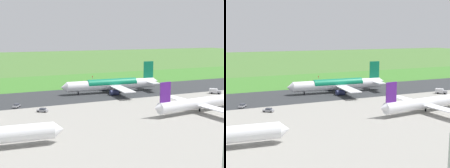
# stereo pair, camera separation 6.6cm
# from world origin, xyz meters

# --- Properties ---
(ground_plane) EXTENTS (800.00, 800.00, 0.00)m
(ground_plane) POSITION_xyz_m (0.00, 0.00, 0.00)
(ground_plane) COLOR #477233
(runway_asphalt) EXTENTS (600.00, 36.60, 0.06)m
(runway_asphalt) POSITION_xyz_m (0.00, 0.00, 0.03)
(runway_asphalt) COLOR #2D3033
(runway_asphalt) RESTS_ON ground
(apron_concrete) EXTENTS (440.00, 110.00, 0.05)m
(apron_concrete) POSITION_xyz_m (0.00, 55.45, 0.03)
(apron_concrete) COLOR gray
(apron_concrete) RESTS_ON ground
(grass_verge_foreground) EXTENTS (600.00, 80.00, 0.04)m
(grass_verge_foreground) POSITION_xyz_m (0.00, -39.40, 0.02)
(grass_verge_foreground) COLOR #3C782B
(grass_verge_foreground) RESTS_ON ground
(airliner_main) EXTENTS (54.13, 44.28, 15.88)m
(airliner_main) POSITION_xyz_m (13.88, 0.02, 4.35)
(airliner_main) COLOR white
(airliner_main) RESTS_ON ground
(airliner_parked_mid) EXTENTS (45.31, 37.15, 13.22)m
(airliner_parked_mid) POSITION_xyz_m (-1.13, 51.39, 3.61)
(airliner_parked_mid) COLOR white
(airliner_parked_mid) RESTS_ON ground
(service_car_followme) EXTENTS (3.62, 4.54, 1.62)m
(service_car_followme) POSITION_xyz_m (64.61, 15.56, 0.84)
(service_car_followme) COLOR gray
(service_car_followme) RESTS_ON ground
(service_truck_fuel) EXTENTS (5.49, 5.86, 2.65)m
(service_truck_fuel) POSITION_xyz_m (-32.77, 24.57, 1.40)
(service_truck_fuel) COLOR gray
(service_truck_fuel) RESTS_ON ground
(service_car_ops) EXTENTS (4.47, 3.90, 1.62)m
(service_car_ops) POSITION_xyz_m (56.12, 27.39, 0.84)
(service_car_ops) COLOR gray
(service_car_ops) RESTS_ON ground
(no_stopping_sign) EXTENTS (0.60, 0.10, 2.95)m
(no_stopping_sign) POSITION_xyz_m (9.31, -43.51, 1.74)
(no_stopping_sign) COLOR slate
(no_stopping_sign) RESTS_ON ground
(traffic_cone_orange) EXTENTS (0.40, 0.40, 0.55)m
(traffic_cone_orange) POSITION_xyz_m (14.78, -40.85, 0.28)
(traffic_cone_orange) COLOR orange
(traffic_cone_orange) RESTS_ON ground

